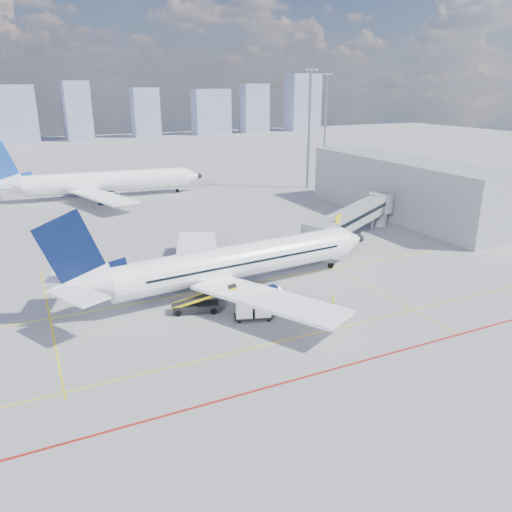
{
  "coord_description": "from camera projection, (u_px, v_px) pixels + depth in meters",
  "views": [
    {
      "loc": [
        -20.81,
        -41.32,
        21.89
      ],
      "look_at": [
        1.76,
        6.0,
        4.0
      ],
      "focal_mm": 35.0,
      "sensor_mm": 36.0,
      "label": 1
    }
  ],
  "objects": [
    {
      "name": "floodlight_mast_far",
      "position": [
        326.0,
        115.0,
        149.81
      ],
      "size": [
        3.2,
        0.61,
        25.45
      ],
      "color": "slate",
      "rests_on": "ground"
    },
    {
      "name": "ramp_worker",
      "position": [
        333.0,
        303.0,
        50.98
      ],
      "size": [
        0.65,
        0.74,
        1.71
      ],
      "primitive_type": "imported",
      "rotation": [
        0.0,
        0.0,
        1.1
      ],
      "color": "yellow",
      "rests_on": "ground"
    },
    {
      "name": "floodlight_mast_ne",
      "position": [
        309.0,
        126.0,
        108.91
      ],
      "size": [
        3.2,
        0.61,
        25.45
      ],
      "color": "slate",
      "rests_on": "ground"
    },
    {
      "name": "baggage_tug",
      "position": [
        291.0,
        305.0,
        50.92
      ],
      "size": [
        2.45,
        2.04,
        1.49
      ],
      "rotation": [
        0.0,
        0.0,
        -0.43
      ],
      "color": "white",
      "rests_on": "ground"
    },
    {
      "name": "apron_markings",
      "position": [
        279.0,
        330.0,
        47.26
      ],
      "size": [
        90.0,
        35.12,
        0.01
      ],
      "color": "yellow",
      "rests_on": "ground"
    },
    {
      "name": "belt_loader",
      "position": [
        197.0,
        305.0,
        50.8
      ],
      "size": [
        6.76,
        3.39,
        2.73
      ],
      "rotation": [
        0.0,
        0.0,
        -0.31
      ],
      "color": "black",
      "rests_on": "ground"
    },
    {
      "name": "cargo_dolly",
      "position": [
        253.0,
        309.0,
        49.06
      ],
      "size": [
        4.01,
        2.71,
        2.02
      ],
      "rotation": [
        0.0,
        0.0,
        -0.32
      ],
      "color": "black",
      "rests_on": "ground"
    },
    {
      "name": "distant_skyline",
      "position": [
        54.0,
        112.0,
        207.75
      ],
      "size": [
        248.85,
        15.54,
        30.11
      ],
      "color": "gray",
      "rests_on": "ground"
    },
    {
      "name": "jet_bridge",
      "position": [
        357.0,
        216.0,
        73.66
      ],
      "size": [
        23.55,
        15.78,
        6.3
      ],
      "color": "gray",
      "rests_on": "ground"
    },
    {
      "name": "ground",
      "position": [
        266.0,
        313.0,
        50.84
      ],
      "size": [
        420.0,
        420.0,
        0.0
      ],
      "primitive_type": "plane",
      "color": "gray",
      "rests_on": "ground"
    },
    {
      "name": "second_aircraft",
      "position": [
        98.0,
        182.0,
        102.16
      ],
      "size": [
        42.91,
        37.33,
        12.55
      ],
      "rotation": [
        0.0,
        0.0,
        -0.1
      ],
      "color": "white",
      "rests_on": "ground"
    },
    {
      "name": "terminal_block",
      "position": [
        403.0,
        187.0,
        87.71
      ],
      "size": [
        10.0,
        42.0,
        10.0
      ],
      "color": "gray",
      "rests_on": "ground"
    },
    {
      "name": "main_aircraft",
      "position": [
        226.0,
        264.0,
        55.2
      ],
      "size": [
        39.01,
        33.95,
        11.39
      ],
      "rotation": [
        0.0,
        0.0,
        0.08
      ],
      "color": "white",
      "rests_on": "ground"
    }
  ]
}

